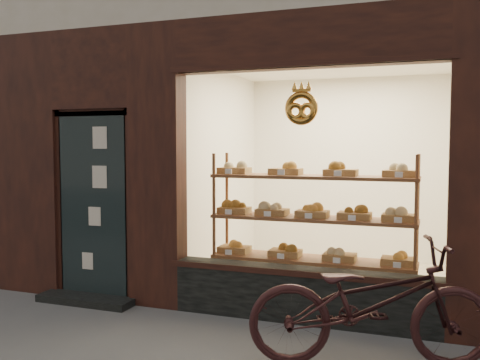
% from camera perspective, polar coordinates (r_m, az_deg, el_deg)
% --- Properties ---
extents(display_shelf, '(2.20, 0.45, 1.70)m').
position_cam_1_polar(display_shelf, '(5.84, 7.71, -5.39)').
color(display_shelf, brown).
rests_on(display_shelf, ground).
extents(bicycle, '(2.09, 1.25, 1.04)m').
position_cam_1_polar(bicycle, '(4.57, 13.73, -12.61)').
color(bicycle, black).
rests_on(bicycle, ground).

